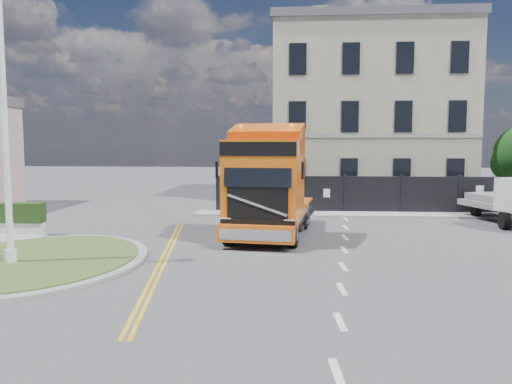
{
  "coord_description": "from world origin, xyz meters",
  "views": [
    {
      "loc": [
        0.99,
        -17.95,
        3.79
      ],
      "look_at": [
        -0.35,
        2.12,
        1.8
      ],
      "focal_mm": 35.0,
      "sensor_mm": 36.0,
      "label": 1
    }
  ],
  "objects": [
    {
      "name": "pavement_far",
      "position": [
        6.0,
        8.1,
        0.06
      ],
      "size": [
        20.0,
        1.6,
        0.12
      ],
      "primitive_type": "cube",
      "color": "gray",
      "rests_on": "ground"
    },
    {
      "name": "hoarding_fence",
      "position": [
        6.55,
        9.0,
        1.0
      ],
      "size": [
        18.8,
        0.25,
        2.0
      ],
      "color": "black",
      "rests_on": "ground"
    },
    {
      "name": "truck",
      "position": [
        0.14,
        1.65,
        1.97
      ],
      "size": [
        3.63,
        7.63,
        4.4
      ],
      "rotation": [
        0.0,
        0.0,
        -0.13
      ],
      "color": "black",
      "rests_on": "ground"
    },
    {
      "name": "lamppost_island",
      "position": [
        -7.5,
        -3.5,
        4.61
      ],
      "size": [
        0.27,
        0.55,
        8.85
      ],
      "color": "white",
      "rests_on": "ground"
    },
    {
      "name": "traffic_island",
      "position": [
        -7.0,
        -3.0,
        0.08
      ],
      "size": [
        6.8,
        6.8,
        0.17
      ],
      "color": "gray",
      "rests_on": "ground"
    },
    {
      "name": "georgian_building",
      "position": [
        6.0,
        16.5,
        5.77
      ],
      "size": [
        12.3,
        10.3,
        12.8
      ],
      "color": "#B0AA8C",
      "rests_on": "ground"
    },
    {
      "name": "ground",
      "position": [
        0.0,
        0.0,
        0.0
      ],
      "size": [
        120.0,
        120.0,
        0.0
      ],
      "primitive_type": "plane",
      "color": "#424244",
      "rests_on": "ground"
    }
  ]
}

